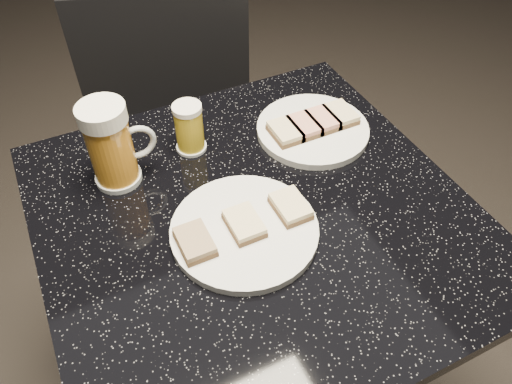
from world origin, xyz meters
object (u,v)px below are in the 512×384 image
plate_large (244,230)px  beer_mug (111,145)px  plate_small (313,130)px  chair (175,156)px  table (256,292)px  beer_tumbler (189,128)px

plate_large → beer_mug: size_ratio=1.51×
plate_small → chair: bearing=121.5°
chair → plate_large: bearing=-93.1°
plate_small → table: size_ratio=0.29×
plate_small → chair: size_ratio=0.25×
plate_small → beer_tumbler: 0.24m
table → chair: size_ratio=0.85×
table → beer_mug: (-0.18, 0.18, 0.32)m
beer_tumbler → chair: (0.03, 0.27, -0.30)m
plate_large → beer_mug: (-0.15, 0.21, 0.07)m
plate_large → chair: bearing=86.9°
beer_mug → chair: bearing=59.0°
table → chair: bearing=91.1°
plate_small → chair: (-0.20, 0.33, -0.26)m
plate_large → chair: chair is taller
plate_small → table: plate_small is taller
beer_mug → table: bearing=-44.5°
plate_large → plate_small: 0.29m
plate_small → beer_mug: (-0.37, 0.04, 0.07)m
table → beer_tumbler: (-0.04, 0.20, 0.29)m
plate_large → table: size_ratio=0.32×
plate_large → table: plate_large is taller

